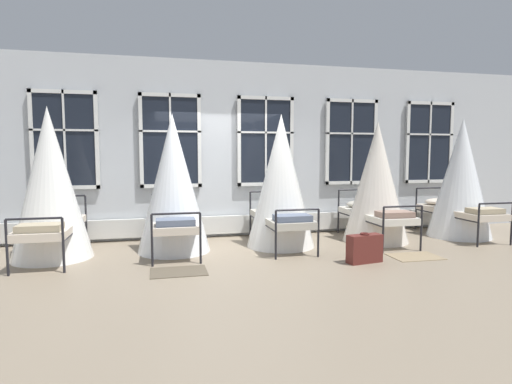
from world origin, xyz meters
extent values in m
plane|color=gray|center=(0.00, 0.00, 0.00)|extent=(27.45, 27.45, 0.00)
cube|color=silver|center=(0.00, 1.35, 1.77)|extent=(14.72, 0.10, 3.54)
cube|color=black|center=(-2.87, 1.24, 1.94)|extent=(1.19, 0.02, 1.83)
cube|color=silver|center=(-2.87, 1.24, 1.06)|extent=(1.19, 0.06, 0.07)
cube|color=silver|center=(-2.87, 1.24, 2.82)|extent=(1.19, 0.06, 0.07)
cube|color=silver|center=(-3.43, 1.24, 1.94)|extent=(0.07, 0.06, 1.83)
cube|color=silver|center=(-2.32, 1.24, 1.94)|extent=(0.07, 0.06, 1.83)
cube|color=silver|center=(-2.87, 1.24, 1.94)|extent=(0.04, 0.06, 1.83)
cube|color=silver|center=(-2.87, 1.24, 2.12)|extent=(1.19, 0.06, 0.04)
cube|color=black|center=(-0.96, 1.24, 1.94)|extent=(1.19, 0.02, 1.83)
cube|color=silver|center=(-0.96, 1.24, 1.06)|extent=(1.19, 0.06, 0.07)
cube|color=silver|center=(-0.96, 1.24, 2.82)|extent=(1.19, 0.06, 0.07)
cube|color=silver|center=(-1.52, 1.24, 1.94)|extent=(0.07, 0.06, 1.83)
cube|color=silver|center=(-0.40, 1.24, 1.94)|extent=(0.07, 0.06, 1.83)
cube|color=silver|center=(-0.96, 1.24, 1.94)|extent=(0.04, 0.06, 1.83)
cube|color=silver|center=(-0.96, 1.24, 2.12)|extent=(1.19, 0.06, 0.04)
cube|color=black|center=(0.96, 1.24, 1.94)|extent=(1.19, 0.02, 1.83)
cube|color=silver|center=(0.96, 1.24, 1.06)|extent=(1.19, 0.06, 0.07)
cube|color=silver|center=(0.96, 1.24, 2.82)|extent=(1.19, 0.06, 0.07)
cube|color=silver|center=(0.40, 1.24, 1.94)|extent=(0.07, 0.06, 1.83)
cube|color=silver|center=(1.52, 1.24, 1.94)|extent=(0.07, 0.06, 1.83)
cube|color=silver|center=(0.96, 1.24, 1.94)|extent=(0.04, 0.06, 1.83)
cube|color=silver|center=(0.96, 1.24, 2.12)|extent=(1.19, 0.06, 0.04)
cube|color=black|center=(2.87, 1.24, 1.94)|extent=(1.19, 0.02, 1.83)
cube|color=silver|center=(2.87, 1.24, 1.06)|extent=(1.19, 0.06, 0.07)
cube|color=silver|center=(2.87, 1.24, 2.82)|extent=(1.19, 0.06, 0.07)
cube|color=silver|center=(2.32, 1.24, 1.94)|extent=(0.07, 0.06, 1.83)
cube|color=silver|center=(3.43, 1.24, 1.94)|extent=(0.07, 0.06, 1.83)
cube|color=silver|center=(2.87, 1.24, 1.94)|extent=(0.04, 0.06, 1.83)
cube|color=silver|center=(2.87, 1.24, 2.12)|extent=(1.19, 0.06, 0.04)
cube|color=black|center=(4.79, 1.24, 1.94)|extent=(1.19, 0.02, 1.83)
cube|color=silver|center=(4.79, 1.24, 1.06)|extent=(1.19, 0.06, 0.07)
cube|color=silver|center=(4.79, 1.24, 2.82)|extent=(1.19, 0.06, 0.07)
cube|color=silver|center=(4.23, 1.24, 1.94)|extent=(0.07, 0.06, 1.83)
cube|color=silver|center=(5.35, 1.24, 1.94)|extent=(0.07, 0.06, 1.83)
cube|color=silver|center=(4.79, 1.24, 1.94)|extent=(0.04, 0.06, 1.83)
cube|color=silver|center=(4.79, 1.24, 2.12)|extent=(1.19, 0.06, 0.04)
cube|color=silver|center=(0.00, 1.22, 0.25)|extent=(10.18, 0.10, 0.36)
cylinder|color=black|center=(-3.25, 1.06, 0.46)|extent=(0.04, 0.04, 0.92)
cylinder|color=black|center=(-2.53, 1.06, 0.46)|extent=(0.04, 0.04, 0.92)
cylinder|color=black|center=(-3.27, -0.82, 0.40)|extent=(0.04, 0.04, 0.79)
cylinder|color=black|center=(-2.55, -0.83, 0.40)|extent=(0.04, 0.04, 0.79)
cylinder|color=black|center=(-3.26, 0.12, 0.45)|extent=(0.05, 1.89, 0.03)
cylinder|color=black|center=(-2.54, 0.11, 0.45)|extent=(0.05, 1.89, 0.03)
cylinder|color=black|center=(-2.89, 1.06, 0.92)|extent=(0.72, 0.04, 0.03)
cylinder|color=black|center=(-2.91, -0.83, 0.79)|extent=(0.72, 0.04, 0.03)
cube|color=beige|center=(-2.90, 0.12, 0.51)|extent=(0.76, 1.92, 0.12)
ellipsoid|color=#B7B2A3|center=(-2.89, 0.82, 0.64)|extent=(0.57, 0.41, 0.14)
cube|color=tan|center=(-2.91, -0.57, 0.62)|extent=(0.61, 0.37, 0.10)
cone|color=white|center=(-2.90, 0.12, 1.22)|extent=(1.24, 1.24, 2.44)
cylinder|color=black|center=(-1.32, 1.11, 0.46)|extent=(0.04, 0.04, 0.92)
cylinder|color=black|center=(-0.60, 1.11, 0.46)|extent=(0.04, 0.04, 0.92)
cylinder|color=black|center=(-1.32, -0.77, 0.40)|extent=(0.04, 0.04, 0.79)
cylinder|color=black|center=(-0.60, -0.78, 0.40)|extent=(0.04, 0.04, 0.79)
cylinder|color=black|center=(-1.32, 0.17, 0.45)|extent=(0.03, 1.89, 0.03)
cylinder|color=black|center=(-0.60, 0.17, 0.45)|extent=(0.03, 1.89, 0.03)
cylinder|color=black|center=(-0.96, 1.11, 0.92)|extent=(0.72, 0.03, 0.03)
cylinder|color=black|center=(-0.96, -0.78, 0.79)|extent=(0.72, 0.03, 0.03)
cube|color=beige|center=(-0.96, 0.17, 0.51)|extent=(0.74, 1.91, 0.12)
ellipsoid|color=#B7B2A3|center=(-0.96, 0.87, 0.64)|extent=(0.56, 0.40, 0.14)
cube|color=slate|center=(-0.96, -0.52, 0.62)|extent=(0.60, 0.36, 0.10)
cone|color=white|center=(-0.96, 0.17, 1.19)|extent=(1.24, 1.24, 2.37)
cylinder|color=black|center=(0.60, 1.09, 0.46)|extent=(0.04, 0.04, 0.92)
cylinder|color=black|center=(1.32, 1.09, 0.46)|extent=(0.04, 0.04, 0.92)
cylinder|color=black|center=(0.60, -0.80, 0.40)|extent=(0.04, 0.04, 0.79)
cylinder|color=black|center=(1.32, -0.80, 0.40)|extent=(0.04, 0.04, 0.79)
cylinder|color=black|center=(0.60, 0.15, 0.45)|extent=(0.04, 1.89, 0.03)
cylinder|color=black|center=(1.32, 0.14, 0.45)|extent=(0.04, 1.89, 0.03)
cylinder|color=black|center=(0.96, 1.09, 0.92)|extent=(0.72, 0.03, 0.03)
cylinder|color=black|center=(0.96, -0.80, 0.79)|extent=(0.72, 0.03, 0.03)
cube|color=#B7B2A3|center=(0.96, 0.14, 0.51)|extent=(0.75, 1.91, 0.12)
ellipsoid|color=silver|center=(0.96, 0.85, 0.64)|extent=(0.56, 0.40, 0.14)
cube|color=slate|center=(0.96, -0.54, 0.62)|extent=(0.60, 0.36, 0.10)
cone|color=white|center=(0.96, 0.14, 1.20)|extent=(1.24, 1.24, 2.40)
cylinder|color=black|center=(2.53, 1.08, 0.46)|extent=(0.04, 0.04, 0.92)
cylinder|color=black|center=(3.25, 1.07, 0.46)|extent=(0.04, 0.04, 0.92)
cylinder|color=black|center=(2.49, -0.81, 0.40)|extent=(0.04, 0.04, 0.79)
cylinder|color=black|center=(3.22, -0.82, 0.40)|extent=(0.04, 0.04, 0.79)
cylinder|color=black|center=(2.51, 0.14, 0.45)|extent=(0.07, 1.89, 0.03)
cylinder|color=black|center=(3.24, 0.13, 0.45)|extent=(0.07, 1.89, 0.03)
cylinder|color=black|center=(2.89, 1.08, 0.92)|extent=(0.72, 0.05, 0.03)
cylinder|color=black|center=(2.86, -0.81, 0.79)|extent=(0.72, 0.05, 0.03)
cube|color=silver|center=(2.87, 0.13, 0.51)|extent=(0.78, 1.92, 0.12)
ellipsoid|color=#B7B2A3|center=(2.89, 0.84, 0.64)|extent=(0.57, 0.41, 0.14)
cube|color=gray|center=(2.86, -0.55, 0.62)|extent=(0.61, 0.37, 0.10)
cone|color=silver|center=(2.87, 0.13, 1.15)|extent=(1.24, 1.24, 2.31)
cylinder|color=black|center=(4.41, 1.10, 0.46)|extent=(0.04, 0.04, 0.92)
cylinder|color=black|center=(5.14, 1.09, 0.46)|extent=(0.04, 0.04, 0.92)
cylinder|color=black|center=(4.41, -0.79, 0.40)|extent=(0.04, 0.04, 0.79)
cylinder|color=black|center=(5.13, -0.80, 0.40)|extent=(0.04, 0.04, 0.79)
cylinder|color=black|center=(4.41, 0.15, 0.45)|extent=(0.04, 1.89, 0.03)
cylinder|color=black|center=(5.13, 0.15, 0.45)|extent=(0.04, 1.89, 0.03)
cylinder|color=black|center=(4.77, 1.09, 0.92)|extent=(0.72, 0.03, 0.03)
cylinder|color=black|center=(4.77, -0.79, 0.79)|extent=(0.72, 0.03, 0.03)
cube|color=beige|center=(4.77, 0.15, 0.51)|extent=(0.75, 1.91, 0.12)
ellipsoid|color=beige|center=(4.77, 0.85, 0.64)|extent=(0.56, 0.40, 0.14)
cube|color=tan|center=(4.77, -0.53, 0.62)|extent=(0.60, 0.36, 0.10)
cone|color=white|center=(4.77, 0.15, 1.20)|extent=(1.24, 1.24, 2.41)
cube|color=brown|center=(-0.96, -1.17, 0.01)|extent=(0.80, 0.56, 0.01)
cube|color=#8E7A5B|center=(2.87, -1.17, 0.01)|extent=(0.81, 0.58, 0.01)
cube|color=#5B231E|center=(1.89, -1.31, 0.22)|extent=(0.59, 0.29, 0.44)
cube|color=tan|center=(1.87, -1.20, 0.22)|extent=(0.50, 0.10, 0.03)
torus|color=#5B231E|center=(1.89, -1.31, 0.46)|extent=(0.17, 0.17, 0.02)
camera|label=1|loc=(-1.23, -7.15, 1.69)|focal=29.44mm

